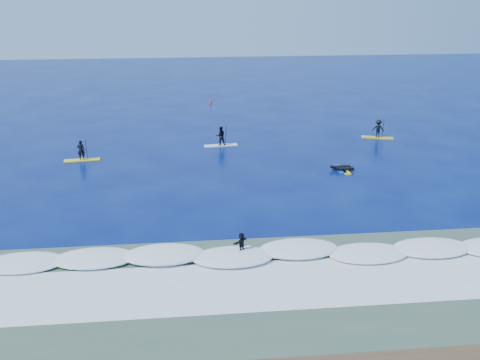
{
  "coord_description": "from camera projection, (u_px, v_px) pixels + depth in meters",
  "views": [
    {
      "loc": [
        -5.42,
        -37.55,
        15.17
      ],
      "look_at": [
        -1.38,
        1.57,
        0.6
      ],
      "focal_mm": 40.0,
      "sensor_mm": 36.0,
      "label": 1
    }
  ],
  "objects": [
    {
      "name": "sup_paddler_center",
      "position": [
        221.0,
        138.0,
        52.44
      ],
      "size": [
        3.35,
        1.18,
        2.3
      ],
      "rotation": [
        0.0,
        0.0,
        0.11
      ],
      "color": "silver",
      "rests_on": "ground"
    },
    {
      "name": "prone_paddler_far",
      "position": [
        340.0,
        168.0,
        46.0
      ],
      "size": [
        1.79,
        2.28,
        0.47
      ],
      "rotation": [
        0.0,
        0.0,
        1.61
      ],
      "color": "#1747AD",
      "rests_on": "ground"
    },
    {
      "name": "prone_paddler_near",
      "position": [
        345.0,
        170.0,
        45.64
      ],
      "size": [
        1.52,
        1.92,
        0.4
      ],
      "rotation": [
        0.0,
        0.0,
        1.6
      ],
      "color": "yellow",
      "rests_on": "ground"
    },
    {
      "name": "marker_buoy",
      "position": [
        211.0,
        101.0,
        71.06
      ],
      "size": [
        0.28,
        0.28,
        0.68
      ],
      "rotation": [
        0.0,
        0.0,
        0.28
      ],
      "color": "#F04315",
      "rests_on": "ground"
    },
    {
      "name": "whitewater",
      "position": [
        293.0,
        283.0,
        28.69
      ],
      "size": [
        34.0,
        5.0,
        0.02
      ],
      "primitive_type": "cube",
      "color": "silver",
      "rests_on": "ground"
    },
    {
      "name": "breaking_wave",
      "position": [
        283.0,
        256.0,
        31.49
      ],
      "size": [
        40.0,
        6.0,
        0.3
      ],
      "primitive_type": "cube",
      "color": "white",
      "rests_on": "ground"
    },
    {
      "name": "sup_paddler_right",
      "position": [
        378.0,
        130.0,
        55.08
      ],
      "size": [
        3.33,
        1.77,
        2.27
      ],
      "rotation": [
        0.0,
        0.0,
        -0.31
      ],
      "color": "gold",
      "rests_on": "ground"
    },
    {
      "name": "sup_paddler_left",
      "position": [
        81.0,
        153.0,
        48.16
      ],
      "size": [
        3.23,
        1.13,
        2.22
      ],
      "rotation": [
        0.0,
        0.0,
        0.11
      ],
      "color": "yellow",
      "rests_on": "ground"
    },
    {
      "name": "wave_surfer",
      "position": [
        241.0,
        244.0,
        31.35
      ],
      "size": [
        1.67,
        1.58,
        1.31
      ],
      "rotation": [
        0.0,
        0.0,
        0.74
      ],
      "color": "white",
      "rests_on": "breaking_wave"
    },
    {
      "name": "ground",
      "position": [
        260.0,
        194.0,
        40.82
      ],
      "size": [
        160.0,
        160.0,
        0.0
      ],
      "primitive_type": "plane",
      "color": "#040D4E",
      "rests_on": "ground"
    },
    {
      "name": "shallow_water",
      "position": [
        297.0,
        293.0,
        27.76
      ],
      "size": [
        90.0,
        13.0,
        0.01
      ],
      "primitive_type": "cube",
      "color": "#3D5344",
      "rests_on": "ground"
    }
  ]
}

